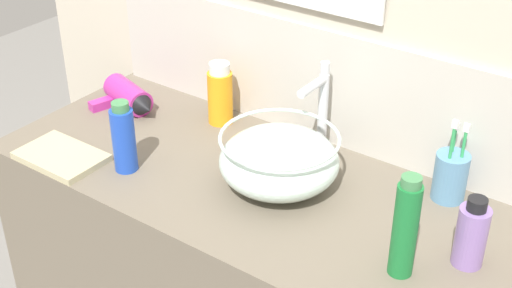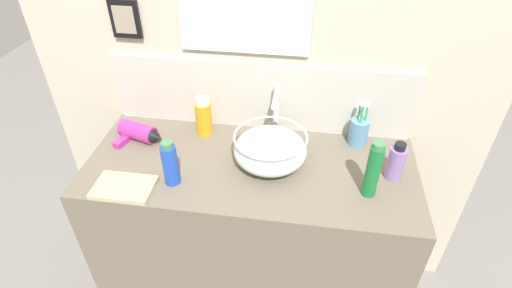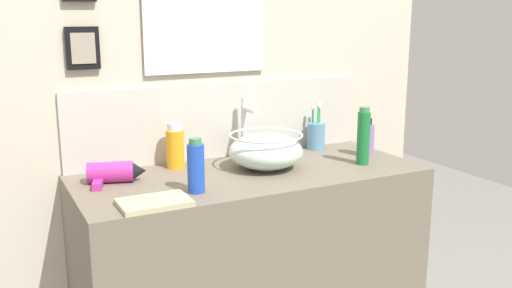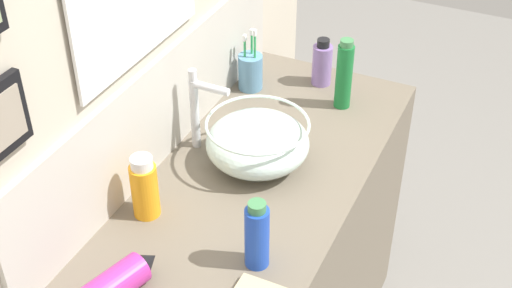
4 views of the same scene
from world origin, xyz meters
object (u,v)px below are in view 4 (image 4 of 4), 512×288
(hair_drier, at_px, (119,283))
(lotion_bottle, at_px, (344,75))
(spray_bottle, at_px, (257,235))
(glass_bowl_sink, at_px, (258,142))
(shampoo_bottle, at_px, (322,63))
(soap_dispenser, at_px, (145,188))
(faucet, at_px, (198,105))
(toothbrush_cup, at_px, (250,71))

(hair_drier, xyz_separation_m, lotion_bottle, (0.88, -0.18, 0.07))
(hair_drier, xyz_separation_m, spray_bottle, (0.20, -0.22, 0.05))
(glass_bowl_sink, relative_size, shampoo_bottle, 1.79)
(shampoo_bottle, bearing_deg, soap_dispenser, 167.26)
(faucet, height_order, shampoo_bottle, faucet)
(toothbrush_cup, bearing_deg, faucet, -178.86)
(hair_drier, height_order, lotion_bottle, lotion_bottle)
(glass_bowl_sink, relative_size, soap_dispenser, 1.61)
(toothbrush_cup, bearing_deg, shampoo_bottle, -57.76)
(shampoo_bottle, height_order, soap_dispenser, soap_dispenser)
(glass_bowl_sink, xyz_separation_m, lotion_bottle, (0.35, -0.11, 0.04))
(lotion_bottle, xyz_separation_m, soap_dispenser, (-0.64, 0.27, -0.03))
(lotion_bottle, distance_m, soap_dispenser, 0.69)
(spray_bottle, distance_m, lotion_bottle, 0.68)
(toothbrush_cup, distance_m, shampoo_bottle, 0.22)
(hair_drier, distance_m, shampoo_bottle, 0.98)
(hair_drier, bearing_deg, shampoo_bottle, -4.65)
(hair_drier, relative_size, soap_dispenser, 1.22)
(toothbrush_cup, relative_size, lotion_bottle, 0.93)
(glass_bowl_sink, bearing_deg, toothbrush_cup, 28.21)
(glass_bowl_sink, bearing_deg, lotion_bottle, -17.16)
(glass_bowl_sink, xyz_separation_m, soap_dispenser, (-0.29, 0.16, 0.01))
(hair_drier, relative_size, toothbrush_cup, 1.01)
(faucet, xyz_separation_m, shampoo_bottle, (0.44, -0.18, -0.07))
(hair_drier, relative_size, lotion_bottle, 0.94)
(hair_drier, distance_m, lotion_bottle, 0.90)
(toothbrush_cup, xyz_separation_m, lotion_bottle, (0.02, -0.28, 0.05))
(toothbrush_cup, relative_size, spray_bottle, 1.15)
(glass_bowl_sink, xyz_separation_m, faucet, (0.00, 0.17, 0.07))
(soap_dispenser, bearing_deg, faucet, 2.39)
(hair_drier, distance_m, toothbrush_cup, 0.87)
(toothbrush_cup, distance_m, spray_bottle, 0.73)
(faucet, distance_m, lotion_bottle, 0.45)
(spray_bottle, height_order, lotion_bottle, lotion_bottle)
(spray_bottle, xyz_separation_m, soap_dispenser, (0.04, 0.31, -0.00))
(faucet, distance_m, toothbrush_cup, 0.34)
(faucet, bearing_deg, glass_bowl_sink, -90.00)
(hair_drier, bearing_deg, faucet, 10.48)
(glass_bowl_sink, height_order, hair_drier, glass_bowl_sink)
(hair_drier, height_order, spray_bottle, spray_bottle)
(glass_bowl_sink, bearing_deg, soap_dispenser, 151.46)
(faucet, xyz_separation_m, spray_bottle, (-0.33, -0.32, -0.05))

